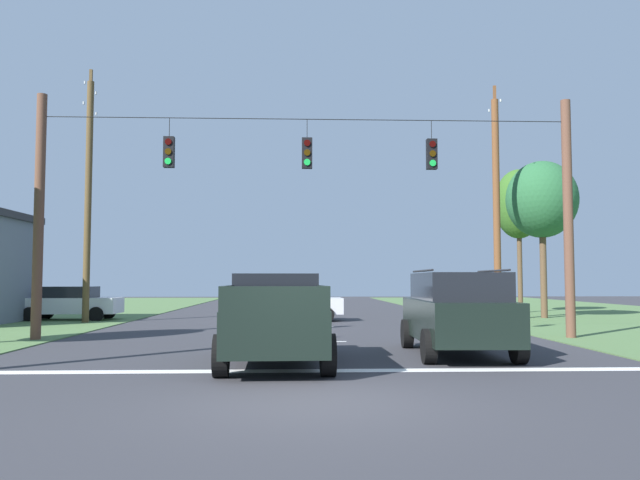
{
  "coord_description": "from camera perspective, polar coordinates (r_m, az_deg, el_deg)",
  "views": [
    {
      "loc": [
        -0.28,
        -9.57,
        1.81
      ],
      "look_at": [
        0.49,
        9.56,
        3.02
      ],
      "focal_mm": 35.62,
      "sensor_mm": 36.0,
      "label": 1
    }
  ],
  "objects": [
    {
      "name": "ground_plane",
      "position": [
        9.74,
        -0.64,
        -14.31
      ],
      "size": [
        120.0,
        120.0,
        0.0
      ],
      "primitive_type": "plane",
      "color": "#333338"
    },
    {
      "name": "stop_bar_stripe",
      "position": [
        12.9,
        -1.06,
        -11.66
      ],
      "size": [
        14.08,
        0.45,
        0.01
      ],
      "primitive_type": "cube",
      "color": "white",
      "rests_on": "ground"
    },
    {
      "name": "lane_dash_0",
      "position": [
        18.86,
        -1.46,
        -9.11
      ],
      "size": [
        2.5,
        0.15,
        0.01
      ],
      "primitive_type": "cube",
      "rotation": [
        0.0,
        0.0,
        1.57
      ],
      "color": "white",
      "rests_on": "ground"
    },
    {
      "name": "lane_dash_1",
      "position": [
        24.85,
        -1.66,
        -7.78
      ],
      "size": [
        2.5,
        0.15,
        0.01
      ],
      "primitive_type": "cube",
      "rotation": [
        0.0,
        0.0,
        1.57
      ],
      "color": "white",
      "rests_on": "ground"
    },
    {
      "name": "lane_dash_2",
      "position": [
        33.47,
        -1.82,
        -6.71
      ],
      "size": [
        2.5,
        0.15,
        0.01
      ],
      "primitive_type": "cube",
      "rotation": [
        0.0,
        0.0,
        1.57
      ],
      "color": "white",
      "rests_on": "ground"
    },
    {
      "name": "overhead_signal_span",
      "position": [
        19.6,
        -1.15,
        2.99
      ],
      "size": [
        16.64,
        0.31,
        7.51
      ],
      "color": "brown",
      "rests_on": "ground"
    },
    {
      "name": "pickup_truck",
      "position": [
        13.97,
        -4.02,
        -7.06
      ],
      "size": [
        2.39,
        5.45,
        1.95
      ],
      "color": "black",
      "rests_on": "ground"
    },
    {
      "name": "suv_black",
      "position": [
        15.76,
        12.21,
        -6.26
      ],
      "size": [
        2.35,
        4.86,
        2.05
      ],
      "color": "black",
      "rests_on": "ground"
    },
    {
      "name": "distant_car_crossing_white",
      "position": [
        30.78,
        -21.48,
        -5.27
      ],
      "size": [
        4.31,
        2.04,
        1.52
      ],
      "color": "silver",
      "rests_on": "ground"
    },
    {
      "name": "distant_car_oncoming",
      "position": [
        28.31,
        -2.4,
        -5.68
      ],
      "size": [
        4.35,
        2.12,
        1.52
      ],
      "color": "silver",
      "rests_on": "ground"
    },
    {
      "name": "utility_pole_mid_right",
      "position": [
        29.41,
        15.58,
        2.97
      ],
      "size": [
        0.32,
        1.73,
        10.58
      ],
      "color": "brown",
      "rests_on": "ground"
    },
    {
      "name": "utility_pole_near_left",
      "position": [
        28.82,
        -20.1,
        3.89
      ],
      "size": [
        0.29,
        1.77,
        10.88
      ],
      "color": "brown",
      "rests_on": "ground"
    },
    {
      "name": "tree_roadside_right",
      "position": [
        36.82,
        17.42,
        3.04
      ],
      "size": [
        2.63,
        2.63,
        7.95
      ],
      "color": "brown",
      "rests_on": "ground"
    },
    {
      "name": "tree_roadside_far_right",
      "position": [
        32.03,
        19.31,
        3.4
      ],
      "size": [
        3.34,
        3.34,
        7.48
      ],
      "color": "brown",
      "rests_on": "ground"
    }
  ]
}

